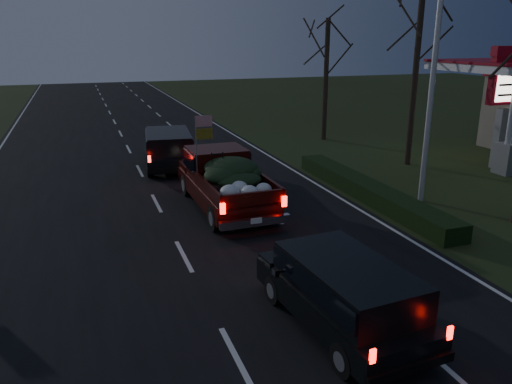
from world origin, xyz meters
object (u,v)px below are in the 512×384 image
object	(u,v)px
gas_price_pylon	(507,87)
light_pole	(436,51)
lead_suv	(168,146)
pickup_truck	(225,178)
rear_suv	(344,288)

from	to	relation	value
gas_price_pylon	light_pole	bearing A→B (deg)	-155.26
light_pole	lead_suv	bearing A→B (deg)	134.89
light_pole	gas_price_pylon	xyz separation A→B (m)	(6.50, 2.99, -1.71)
light_pole	pickup_truck	distance (m)	8.58
lead_suv	rear_suv	xyz separation A→B (m)	(1.01, -14.88, -0.11)
pickup_truck	lead_suv	size ratio (longest dim) A/B	1.13
gas_price_pylon	pickup_truck	size ratio (longest dim) A/B	0.96
pickup_truck	gas_price_pylon	bearing A→B (deg)	4.33
light_pole	pickup_truck	size ratio (longest dim) A/B	1.58
gas_price_pylon	rear_suv	bearing A→B (deg)	-144.34
rear_suv	light_pole	bearing A→B (deg)	39.09
light_pole	gas_price_pylon	bearing A→B (deg)	24.74
light_pole	rear_suv	xyz separation A→B (m)	(-7.09, -6.75, -4.52)
pickup_truck	lead_suv	distance (m)	6.47
gas_price_pylon	lead_suv	bearing A→B (deg)	160.63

